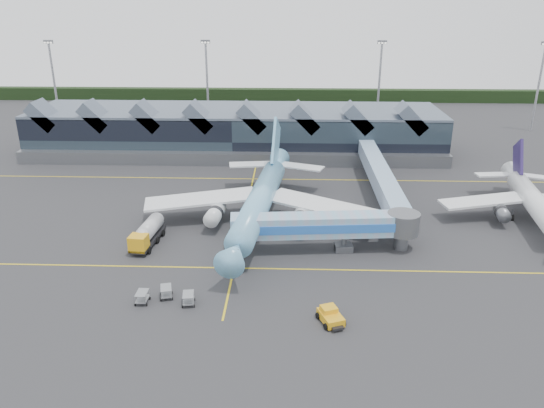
{
  "coord_description": "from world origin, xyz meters",
  "views": [
    {
      "loc": [
        7.12,
        -68.59,
        32.82
      ],
      "look_at": [
        4.58,
        2.17,
        5.0
      ],
      "focal_mm": 35.0,
      "sensor_mm": 36.0,
      "label": 1
    }
  ],
  "objects_px": {
    "jet_bridge": "(336,226)",
    "fuel_truck": "(148,232)",
    "pushback_tug": "(331,316)",
    "regional_jet": "(533,200)",
    "main_airliner": "(261,198)"
  },
  "relations": [
    {
      "from": "main_airliner",
      "to": "fuel_truck",
      "type": "distance_m",
      "value": 17.71
    },
    {
      "from": "main_airliner",
      "to": "pushback_tug",
      "type": "bearing_deg",
      "value": -64.94
    },
    {
      "from": "main_airliner",
      "to": "jet_bridge",
      "type": "height_order",
      "value": "main_airliner"
    },
    {
      "from": "regional_jet",
      "to": "main_airliner",
      "type": "bearing_deg",
      "value": -169.16
    },
    {
      "from": "jet_bridge",
      "to": "pushback_tug",
      "type": "relative_size",
      "value": 6.43
    },
    {
      "from": "main_airliner",
      "to": "fuel_truck",
      "type": "bearing_deg",
      "value": -146.05
    },
    {
      "from": "fuel_truck",
      "to": "main_airliner",
      "type": "bearing_deg",
      "value": 33.03
    },
    {
      "from": "jet_bridge",
      "to": "fuel_truck",
      "type": "distance_m",
      "value": 26.47
    },
    {
      "from": "fuel_truck",
      "to": "pushback_tug",
      "type": "bearing_deg",
      "value": -31.67
    },
    {
      "from": "fuel_truck",
      "to": "jet_bridge",
      "type": "bearing_deg",
      "value": 2.82
    },
    {
      "from": "jet_bridge",
      "to": "fuel_truck",
      "type": "bearing_deg",
      "value": 171.99
    },
    {
      "from": "regional_jet",
      "to": "jet_bridge",
      "type": "height_order",
      "value": "regional_jet"
    },
    {
      "from": "pushback_tug",
      "to": "regional_jet",
      "type": "bearing_deg",
      "value": 20.44
    },
    {
      "from": "jet_bridge",
      "to": "fuel_truck",
      "type": "xyz_separation_m",
      "value": [
        -26.37,
        1.32,
        -1.93
      ]
    },
    {
      "from": "main_airliner",
      "to": "pushback_tug",
      "type": "relative_size",
      "value": 10.63
    }
  ]
}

